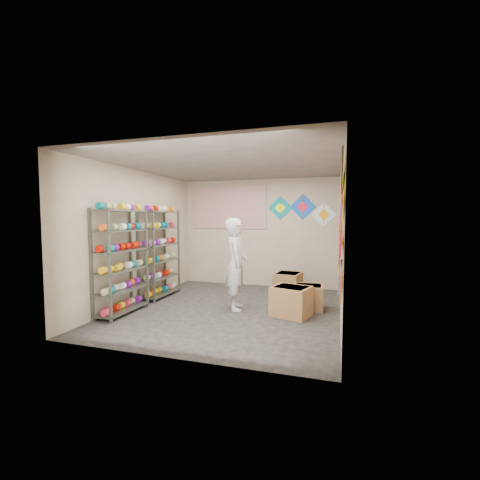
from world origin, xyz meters
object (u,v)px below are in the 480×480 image
(carton_a, at_px, (291,301))
(shelf_rack_back, at_px, (160,254))
(shelf_rack_front, at_px, (121,262))
(shopkeeper, at_px, (236,264))
(carton_c, at_px, (288,284))
(carton_b, at_px, (308,297))

(carton_a, bearing_deg, shelf_rack_back, -173.75)
(shelf_rack_front, distance_m, shopkeeper, 2.08)
(carton_c, bearing_deg, shopkeeper, -111.70)
(shopkeeper, height_order, carton_b, shopkeeper)
(carton_c, bearing_deg, shelf_rack_back, -152.44)
(carton_a, bearing_deg, shelf_rack_front, -148.92)
(shelf_rack_back, relative_size, carton_c, 3.23)
(shopkeeper, xyz_separation_m, carton_c, (0.79, 1.35, -0.61))
(shelf_rack_front, xyz_separation_m, shelf_rack_back, (0.00, 1.30, 0.00))
(shelf_rack_front, bearing_deg, carton_a, 14.34)
(shelf_rack_back, xyz_separation_m, carton_a, (2.95, -0.55, -0.69))
(shopkeeper, distance_m, carton_c, 1.67)
(shelf_rack_back, relative_size, carton_a, 3.02)
(carton_a, xyz_separation_m, carton_b, (0.24, 0.54, -0.03))
(shelf_rack_back, bearing_deg, carton_c, 18.96)
(shelf_rack_front, xyz_separation_m, carton_c, (2.67, 2.22, -0.69))
(shelf_rack_back, xyz_separation_m, carton_c, (2.67, 0.92, -0.69))
(shelf_rack_front, relative_size, carton_c, 3.23)
(shelf_rack_back, bearing_deg, carton_a, -10.49)
(carton_b, distance_m, carton_c, 1.06)
(shelf_rack_front, bearing_deg, shopkeeper, 24.83)
(shopkeeper, relative_size, carton_b, 3.08)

